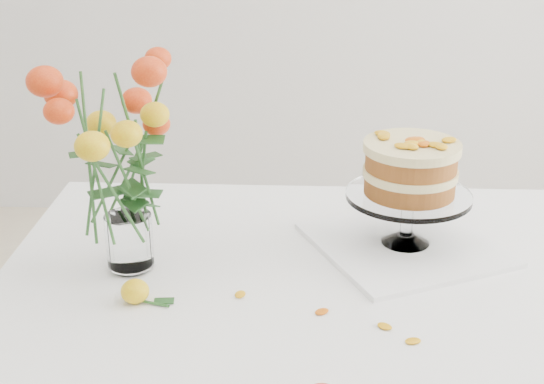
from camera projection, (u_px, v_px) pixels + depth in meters
The scene contains 9 objects.
table at pixel (386, 324), 1.37m from camera, with size 1.43×0.93×0.76m.
napkin at pixel (405, 245), 1.48m from camera, with size 0.33×0.33×0.01m, color white.
cake_stand at pixel (410, 174), 1.42m from camera, with size 0.24×0.24×0.21m.
rose_vase at pixel (121, 139), 1.30m from camera, with size 0.29×0.29×0.43m.
loose_rose_near at pixel (135, 291), 1.28m from camera, with size 0.09×0.05×0.04m.
stray_petal_a at pixel (322, 312), 1.25m from camera, with size 0.03×0.02×0.00m, color #EDA20E.
stray_petal_b at pixel (385, 326), 1.21m from camera, with size 0.03×0.02×0.00m, color #EDA20E.
stray_petal_c at pixel (413, 341), 1.17m from camera, with size 0.03×0.02×0.00m, color #EDA20E.
stray_petal_d at pixel (240, 295), 1.31m from camera, with size 0.03×0.02×0.00m, color #EDA20E.
Camera 1 is at (-0.15, -1.18, 1.42)m, focal length 50.00 mm.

